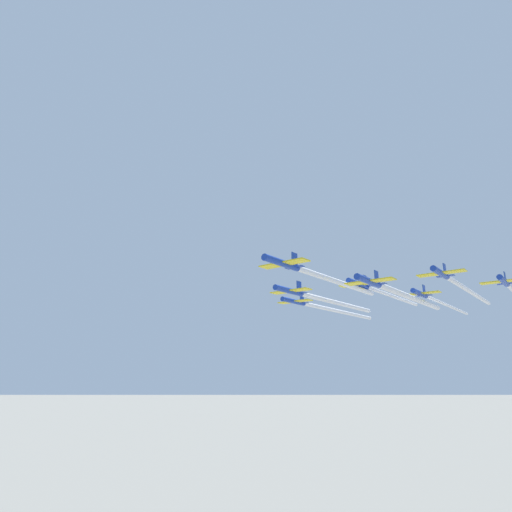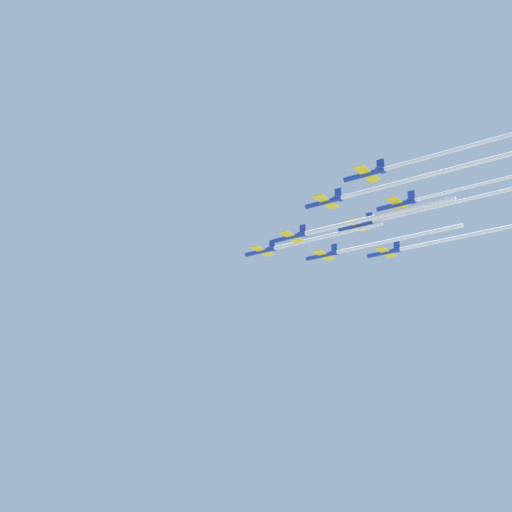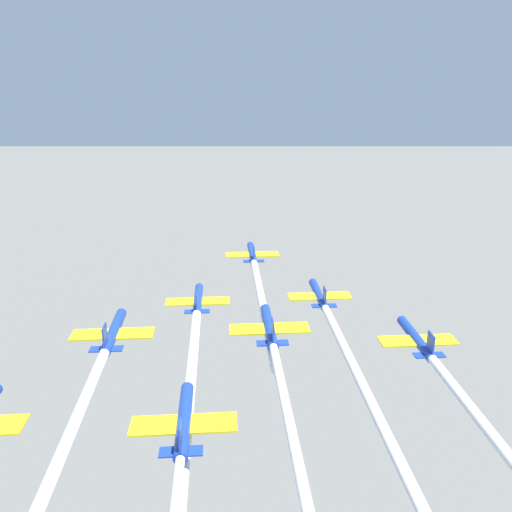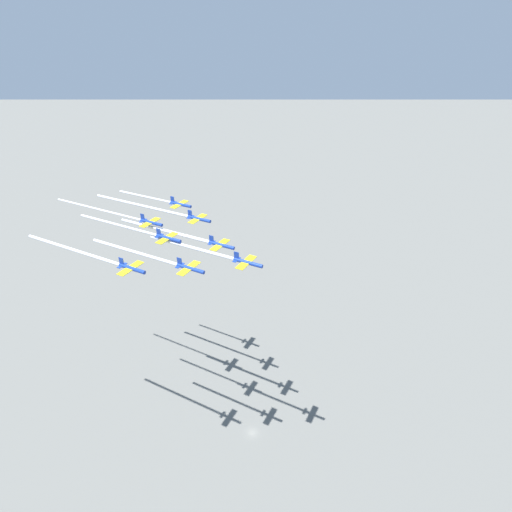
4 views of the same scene
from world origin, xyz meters
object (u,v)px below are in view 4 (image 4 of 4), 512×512
jet_1 (221,245)px  jet_3 (198,219)px  jet_6 (180,204)px  jet_7 (151,222)px  jet_2 (190,268)px  jet_5 (131,268)px  jet_4 (168,238)px  jet_0 (247,262)px

jet_1 → jet_3: jet_3 is taller
jet_6 → jet_7: (17.84, 5.56, -0.77)m
jet_7 → jet_1: bearing=90.0°
jet_3 → jet_2: bearing=29.5°
jet_5 → jet_6: jet_6 is taller
jet_1 → jet_2: jet_2 is taller
jet_3 → jet_7: size_ratio=1.00×
jet_1 → jet_4: bearing=-59.5°
jet_7 → jet_5: bearing=29.5°
jet_5 → jet_2: bearing=120.5°
jet_4 → jet_7: jet_4 is taller
jet_1 → jet_2: size_ratio=1.00×
jet_0 → jet_7: size_ratio=1.00×
jet_4 → jet_6: (-22.04, -23.51, -0.37)m
jet_4 → jet_6: bearing=-150.5°
jet_4 → jet_1: bearing=120.5°
jet_1 → jet_7: 31.84m
jet_4 → jet_7: (-4.19, -17.95, -1.15)m
jet_1 → jet_4: 18.70m
jet_2 → jet_5: (13.65, -12.39, 0.53)m
jet_1 → jet_7: (9.46, -30.33, 2.03)m
jet_1 → jet_6: bearing=-120.5°
jet_0 → jet_7: 48.57m
jet_2 → jet_1: bearing=-180.0°
jet_0 → jet_2: bearing=-59.5°
jet_2 → jet_4: jet_4 is taller
jet_0 → jet_6: (-12.58, -53.85, 0.86)m
jet_0 → jet_4: jet_4 is taller
jet_0 → jet_7: (5.27, -48.28, 0.09)m
jet_5 → jet_7: 32.25m
jet_3 → jet_7: bearing=-59.5°
jet_5 → jet_3: bearing=180.0°
jet_3 → jet_5: 37.46m
jet_2 → jet_7: (-8.39, -35.90, 1.74)m
jet_0 → jet_2: jet_0 is taller
jet_6 → jet_7: bearing=-0.0°
jet_1 → jet_5: bearing=-29.5°
jet_4 → jet_6: jet_4 is taller
jet_4 → jet_7: 18.47m
jet_1 → jet_4: jet_4 is taller
jet_0 → jet_5: jet_0 is taller
jet_1 → jet_6: 36.97m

